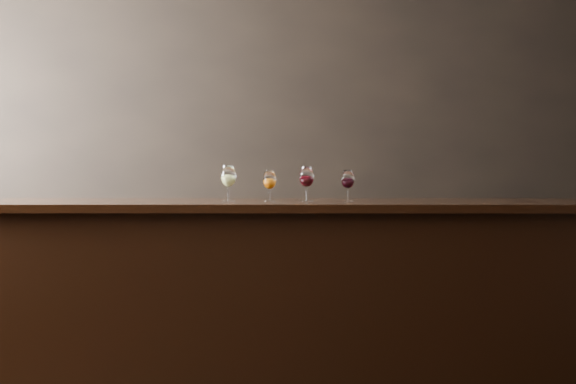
{
  "coord_description": "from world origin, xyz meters",
  "views": [
    {
      "loc": [
        0.53,
        -3.17,
        1.37
      ],
      "look_at": [
        0.48,
        1.19,
        1.22
      ],
      "focal_mm": 50.0,
      "sensor_mm": 36.0,
      "label": 1
    }
  ],
  "objects_px": {
    "bar_counter": "(287,311)",
    "back_bar_shelf": "(255,295)",
    "glass_amber": "(270,181)",
    "glass_red_a": "(307,178)",
    "glass_red_b": "(348,180)",
    "glass_white": "(228,177)"
  },
  "relations": [
    {
      "from": "bar_counter",
      "to": "back_bar_shelf",
      "type": "relative_size",
      "value": 1.13
    },
    {
      "from": "bar_counter",
      "to": "glass_amber",
      "type": "distance_m",
      "value": 0.73
    },
    {
      "from": "glass_red_a",
      "to": "glass_red_b",
      "type": "distance_m",
      "value": 0.22
    },
    {
      "from": "glass_white",
      "to": "glass_red_b",
      "type": "relative_size",
      "value": 1.14
    },
    {
      "from": "glass_red_a",
      "to": "glass_white",
      "type": "bearing_deg",
      "value": -177.7
    },
    {
      "from": "back_bar_shelf",
      "to": "glass_white",
      "type": "xyz_separation_m",
      "value": [
        -0.1,
        -0.84,
        0.79
      ]
    },
    {
      "from": "back_bar_shelf",
      "to": "glass_red_a",
      "type": "relative_size",
      "value": 14.98
    },
    {
      "from": "bar_counter",
      "to": "glass_white",
      "type": "xyz_separation_m",
      "value": [
        -0.32,
        -0.0,
        0.74
      ]
    },
    {
      "from": "back_bar_shelf",
      "to": "glass_red_a",
      "type": "distance_m",
      "value": 1.18
    },
    {
      "from": "glass_white",
      "to": "glass_red_a",
      "type": "relative_size",
      "value": 1.03
    },
    {
      "from": "glass_white",
      "to": "glass_amber",
      "type": "bearing_deg",
      "value": -9.85
    },
    {
      "from": "back_bar_shelf",
      "to": "glass_red_b",
      "type": "distance_m",
      "value": 1.26
    },
    {
      "from": "bar_counter",
      "to": "glass_red_a",
      "type": "relative_size",
      "value": 16.88
    },
    {
      "from": "bar_counter",
      "to": "glass_red_b",
      "type": "distance_m",
      "value": 0.79
    },
    {
      "from": "glass_red_b",
      "to": "glass_red_a",
      "type": "bearing_deg",
      "value": 178.51
    },
    {
      "from": "glass_red_b",
      "to": "glass_amber",
      "type": "bearing_deg",
      "value": -173.23
    },
    {
      "from": "glass_amber",
      "to": "glass_red_b",
      "type": "distance_m",
      "value": 0.43
    },
    {
      "from": "bar_counter",
      "to": "glass_white",
      "type": "relative_size",
      "value": 16.36
    },
    {
      "from": "glass_red_a",
      "to": "bar_counter",
      "type": "bearing_deg",
      "value": -171.22
    },
    {
      "from": "glass_amber",
      "to": "glass_red_b",
      "type": "height_order",
      "value": "glass_red_b"
    },
    {
      "from": "bar_counter",
      "to": "glass_red_b",
      "type": "bearing_deg",
      "value": 1.63
    },
    {
      "from": "bar_counter",
      "to": "glass_white",
      "type": "distance_m",
      "value": 0.8
    }
  ]
}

